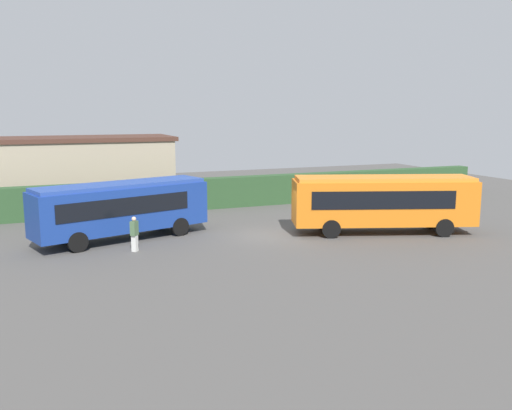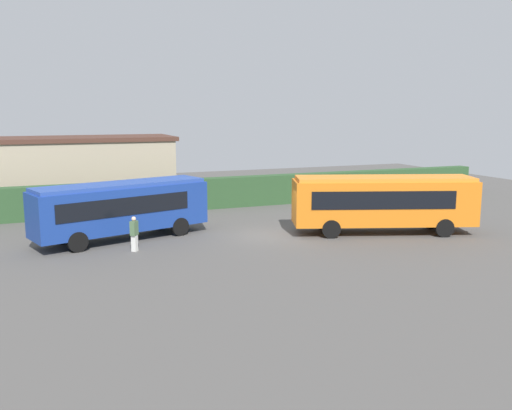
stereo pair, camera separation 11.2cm
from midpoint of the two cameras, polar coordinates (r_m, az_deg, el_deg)
ground_plane at (r=30.18m, az=1.30°, el=-3.15°), size 64.00×64.00×0.00m
bus_blue at (r=29.68m, az=-13.83°, el=-0.19°), size 9.47×4.86×3.04m
bus_orange at (r=31.19m, az=12.96°, el=0.44°), size 10.17×5.57×3.17m
person_left at (r=27.23m, az=-12.60°, el=-2.86°), size 0.46×0.48×1.71m
person_center at (r=34.15m, az=12.32°, el=-0.12°), size 0.49×0.42×1.91m
hedge_row at (r=38.60m, az=-4.24°, el=1.26°), size 44.00×1.05×2.12m
depot_building at (r=41.65m, az=-17.15°, el=3.43°), size 12.14×5.74×4.91m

